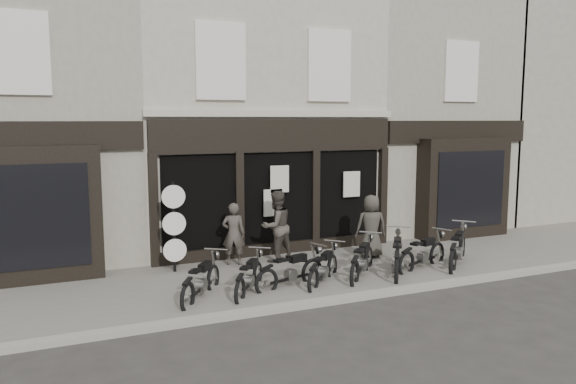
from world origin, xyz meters
name	(u,v)px	position (x,y,z in m)	size (l,w,h in m)	color
ground_plane	(326,285)	(0.00, 0.00, 0.00)	(90.00, 90.00, 0.00)	#2D2B28
pavement	(309,273)	(0.00, 0.90, 0.06)	(30.00, 4.20, 0.12)	#655F59
kerb	(353,297)	(0.00, -1.25, 0.07)	(30.00, 0.25, 0.13)	gray
central_building	(241,113)	(0.00, 5.95, 4.08)	(7.30, 6.22, 8.34)	#BCB2A1
neighbour_left	(25,114)	(-6.35, 5.90, 4.04)	(5.60, 6.73, 8.34)	#9F9986
neighbour_right	(405,115)	(6.35, 5.90, 4.04)	(5.60, 6.73, 8.34)	#9F9986
filler_right	(562,114)	(14.50, 6.00, 4.10)	(11.00, 6.00, 8.20)	#9F9986
motorcycle_0	(201,284)	(-3.02, -0.01, 0.39)	(1.44, 1.74, 0.98)	black
motorcycle_1	(249,280)	(-1.95, -0.08, 0.37)	(1.36, 1.68, 0.93)	black
motorcycle_2	(291,274)	(-0.93, -0.04, 0.38)	(1.96, 0.87, 0.97)	black
motorcycle_3	(324,271)	(-0.11, -0.09, 0.37)	(1.57, 1.51, 0.94)	black
motorcycle_4	(362,264)	(0.99, 0.00, 0.41)	(1.68, 1.71, 1.03)	black
motorcycle_5	(397,259)	(1.96, -0.07, 0.44)	(1.58, 2.00, 1.10)	black
motorcycle_6	(423,256)	(2.81, 0.02, 0.40)	(2.01, 1.03, 1.01)	black
motorcycle_7	(458,252)	(3.84, -0.09, 0.44)	(1.92, 1.75, 1.12)	black
man_left	(234,234)	(-1.55, 2.23, 0.94)	(0.60, 0.39, 1.64)	#3F3934
man_centre	(276,226)	(-0.39, 2.12, 1.07)	(0.92, 0.72, 1.90)	#423C35
man_right	(371,226)	(2.16, 1.47, 0.99)	(0.85, 0.55, 1.73)	#3B3731
advert_sign_post	(174,231)	(-3.10, 2.16, 1.16)	(0.58, 0.37, 2.38)	black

